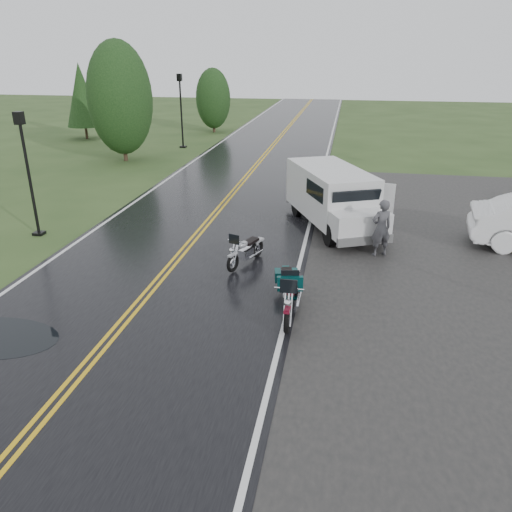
{
  "coord_description": "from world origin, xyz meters",
  "views": [
    {
      "loc": [
        4.96,
        -10.0,
        6.02
      ],
      "look_at": [
        2.8,
        2.0,
        1.0
      ],
      "focal_mm": 35.0,
      "sensor_mm": 36.0,
      "label": 1
    }
  ],
  "objects_px": {
    "van_white": "(331,215)",
    "person_at_van": "(381,229)",
    "motorcycle_red": "(288,310)",
    "lamp_post_far_left": "(181,111)",
    "motorcycle_teal": "(290,295)",
    "lamp_post_near_left": "(29,175)",
    "motorcycle_silver": "(233,256)"
  },
  "relations": [
    {
      "from": "motorcycle_silver",
      "to": "lamp_post_far_left",
      "type": "relative_size",
      "value": 0.4
    },
    {
      "from": "motorcycle_red",
      "to": "motorcycle_silver",
      "type": "relative_size",
      "value": 1.13
    },
    {
      "from": "motorcycle_teal",
      "to": "motorcycle_silver",
      "type": "bearing_deg",
      "value": 119.96
    },
    {
      "from": "van_white",
      "to": "person_at_van",
      "type": "distance_m",
      "value": 1.69
    },
    {
      "from": "motorcycle_red",
      "to": "lamp_post_far_left",
      "type": "relative_size",
      "value": 0.45
    },
    {
      "from": "motorcycle_silver",
      "to": "lamp_post_near_left",
      "type": "bearing_deg",
      "value": -174.18
    },
    {
      "from": "person_at_van",
      "to": "van_white",
      "type": "bearing_deg",
      "value": -45.21
    },
    {
      "from": "motorcycle_silver",
      "to": "lamp_post_far_left",
      "type": "bearing_deg",
      "value": 132.96
    },
    {
      "from": "motorcycle_silver",
      "to": "van_white",
      "type": "distance_m",
      "value": 3.86
    },
    {
      "from": "motorcycle_teal",
      "to": "van_white",
      "type": "xyz_separation_m",
      "value": [
        0.76,
        4.96,
        0.51
      ]
    },
    {
      "from": "motorcycle_red",
      "to": "motorcycle_teal",
      "type": "relative_size",
      "value": 1.11
    },
    {
      "from": "motorcycle_red",
      "to": "motorcycle_teal",
      "type": "height_order",
      "value": "motorcycle_red"
    },
    {
      "from": "motorcycle_teal",
      "to": "motorcycle_silver",
      "type": "relative_size",
      "value": 1.02
    },
    {
      "from": "motorcycle_red",
      "to": "person_at_van",
      "type": "height_order",
      "value": "person_at_van"
    },
    {
      "from": "motorcycle_teal",
      "to": "lamp_post_near_left",
      "type": "xyz_separation_m",
      "value": [
        -9.41,
        4.28,
        1.56
      ]
    },
    {
      "from": "motorcycle_red",
      "to": "lamp_post_near_left",
      "type": "distance_m",
      "value": 10.85
    },
    {
      "from": "lamp_post_near_left",
      "to": "person_at_van",
      "type": "bearing_deg",
      "value": 0.48
    },
    {
      "from": "motorcycle_red",
      "to": "van_white",
      "type": "bearing_deg",
      "value": 82.93
    },
    {
      "from": "motorcycle_red",
      "to": "motorcycle_teal",
      "type": "distance_m",
      "value": 0.86
    },
    {
      "from": "motorcycle_red",
      "to": "motorcycle_teal",
      "type": "bearing_deg",
      "value": 92.79
    },
    {
      "from": "lamp_post_near_left",
      "to": "motorcycle_silver",
      "type": "bearing_deg",
      "value": -15.29
    },
    {
      "from": "person_at_van",
      "to": "lamp_post_far_left",
      "type": "distance_m",
      "value": 21.12
    },
    {
      "from": "motorcycle_red",
      "to": "motorcycle_silver",
      "type": "xyz_separation_m",
      "value": [
        -1.96,
        3.08,
        -0.07
      ]
    },
    {
      "from": "van_white",
      "to": "person_at_van",
      "type": "xyz_separation_m",
      "value": [
        1.57,
        -0.59,
        -0.17
      ]
    },
    {
      "from": "motorcycle_silver",
      "to": "van_white",
      "type": "height_order",
      "value": "van_white"
    },
    {
      "from": "van_white",
      "to": "lamp_post_near_left",
      "type": "relative_size",
      "value": 1.29
    },
    {
      "from": "motorcycle_teal",
      "to": "lamp_post_far_left",
      "type": "xyz_separation_m",
      "value": [
        -9.71,
        21.66,
        1.8
      ]
    },
    {
      "from": "motorcycle_red",
      "to": "motorcycle_silver",
      "type": "height_order",
      "value": "motorcycle_red"
    },
    {
      "from": "motorcycle_red",
      "to": "lamp_post_near_left",
      "type": "bearing_deg",
      "value": 151.48
    },
    {
      "from": "motorcycle_silver",
      "to": "lamp_post_near_left",
      "type": "distance_m",
      "value": 7.92
    },
    {
      "from": "motorcycle_teal",
      "to": "person_at_van",
      "type": "bearing_deg",
      "value": 51.18
    },
    {
      "from": "lamp_post_near_left",
      "to": "van_white",
      "type": "bearing_deg",
      "value": 3.87
    }
  ]
}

